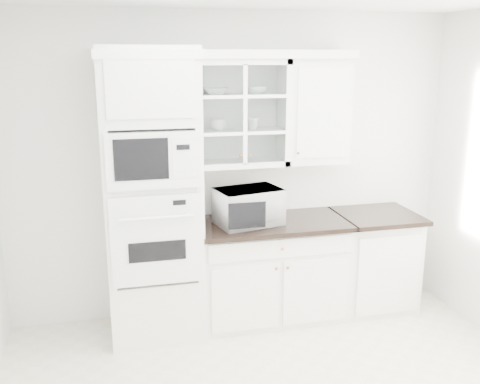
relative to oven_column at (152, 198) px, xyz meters
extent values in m
cube|color=white|center=(0.75, 0.32, 0.15)|extent=(4.00, 0.02, 2.70)
cube|color=white|center=(0.00, 0.01, 0.00)|extent=(0.76, 0.65, 2.40)
cube|color=white|center=(0.00, -0.33, -0.26)|extent=(0.70, 0.03, 0.72)
cube|color=black|center=(0.00, -0.35, -0.34)|extent=(0.44, 0.01, 0.16)
cube|color=white|center=(0.00, -0.33, 0.37)|extent=(0.70, 0.03, 0.43)
cube|color=black|center=(-0.09, -0.35, 0.39)|extent=(0.40, 0.01, 0.31)
cube|color=white|center=(1.03, 0.03, -0.76)|extent=(1.30, 0.60, 0.88)
cube|color=black|center=(1.03, 0.00, -0.30)|extent=(1.32, 0.67, 0.04)
cube|color=white|center=(2.03, 0.03, -0.76)|extent=(0.70, 0.60, 0.88)
cube|color=black|center=(2.03, 0.00, -0.30)|extent=(0.72, 0.67, 0.04)
cube|color=white|center=(0.78, 0.17, 0.65)|extent=(0.80, 0.33, 0.90)
cube|color=white|center=(0.78, 0.17, 0.50)|extent=(0.74, 0.29, 0.02)
cube|color=white|center=(0.78, 0.17, 0.80)|extent=(0.74, 0.29, 0.02)
cube|color=white|center=(1.46, 0.17, 0.65)|extent=(0.55, 0.33, 0.90)
cube|color=white|center=(0.68, 0.14, 1.14)|extent=(2.14, 0.38, 0.07)
imported|color=white|center=(0.80, 0.00, -0.12)|extent=(0.62, 0.55, 0.31)
imported|color=white|center=(0.57, 0.18, 0.84)|extent=(0.24, 0.24, 0.05)
imported|color=white|center=(0.92, 0.18, 0.84)|extent=(0.23, 0.23, 0.06)
imported|color=white|center=(0.58, 0.16, 0.56)|extent=(0.16, 0.16, 0.10)
imported|color=white|center=(0.89, 0.16, 0.56)|extent=(0.12, 0.12, 0.10)
camera|label=1|loc=(-0.27, -4.26, 1.13)|focal=40.00mm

